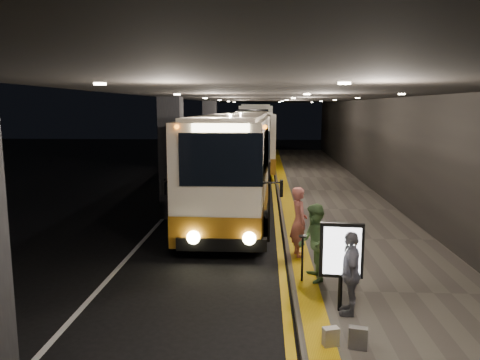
{
  "coord_description": "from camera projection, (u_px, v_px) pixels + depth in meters",
  "views": [
    {
      "loc": [
        1.89,
        -12.77,
        4.06
      ],
      "look_at": [
        1.1,
        2.16,
        1.7
      ],
      "focal_mm": 35.0,
      "sensor_mm": 36.0,
      "label": 1
    }
  ],
  "objects": [
    {
      "name": "coach_third",
      "position": [
        255.0,
        129.0,
        43.68
      ],
      "size": [
        3.08,
        13.11,
        4.1
      ],
      "rotation": [
        0.0,
        0.0,
        0.03
      ],
      "color": "beige",
      "rests_on": "ground"
    },
    {
      "name": "passenger_waiting_grey",
      "position": [
        350.0,
        273.0,
        8.81
      ],
      "size": [
        0.59,
        1.0,
        1.61
      ],
      "primitive_type": "imported",
      "rotation": [
        0.0,
        0.0,
        -1.69
      ],
      "color": "#4E4C52",
      "rests_on": "sidewalk"
    },
    {
      "name": "canopy",
      "position": [
        282.0,
        92.0,
        17.41
      ],
      "size": [
        9.0,
        50.0,
        0.4
      ],
      "primitive_type": "cube",
      "color": "black",
      "rests_on": "support_columns"
    },
    {
      "name": "coach_main",
      "position": [
        235.0,
        169.0,
        17.53
      ],
      "size": [
        2.78,
        11.78,
        3.65
      ],
      "rotation": [
        0.0,
        0.0,
        -0.03
      ],
      "color": "beige",
      "rests_on": "ground"
    },
    {
      "name": "passenger_boarding",
      "position": [
        299.0,
        222.0,
        12.23
      ],
      "size": [
        0.56,
        0.74,
        1.85
      ],
      "primitive_type": "imported",
      "rotation": [
        0.0,
        0.0,
        1.76
      ],
      "color": "#B35D53",
      "rests_on": "sidewalk"
    },
    {
      "name": "bag_polka",
      "position": [
        358.0,
        338.0,
        7.59
      ],
      "size": [
        0.33,
        0.2,
        0.37
      ],
      "primitive_type": "cube",
      "rotation": [
        0.0,
        0.0,
        -0.23
      ],
      "color": "black",
      "rests_on": "sidewalk"
    },
    {
      "name": "terminal_wall",
      "position": [
        402.0,
        135.0,
        17.42
      ],
      "size": [
        0.1,
        50.0,
        6.0
      ],
      "primitive_type": "cube",
      "color": "black",
      "rests_on": "ground"
    },
    {
      "name": "info_sign",
      "position": [
        342.0,
        252.0,
        8.87
      ],
      "size": [
        0.83,
        0.2,
        1.74
      ],
      "rotation": [
        0.0,
        0.0,
        -0.1
      ],
      "color": "black",
      "rests_on": "sidewalk"
    },
    {
      "name": "support_columns",
      "position": [
        172.0,
        158.0,
        17.01
      ],
      "size": [
        0.8,
        24.8,
        4.4
      ],
      "color": "black",
      "rests_on": "ground"
    },
    {
      "name": "bag_plain",
      "position": [
        331.0,
        337.0,
        7.68
      ],
      "size": [
        0.29,
        0.22,
        0.32
      ],
      "primitive_type": "cube",
      "rotation": [
        0.0,
        0.0,
        0.3
      ],
      "color": "beige",
      "rests_on": "sidewalk"
    },
    {
      "name": "passenger_waiting_green",
      "position": [
        314.0,
        243.0,
        10.48
      ],
      "size": [
        0.61,
        0.9,
        1.76
      ],
      "primitive_type": "imported",
      "rotation": [
        0.0,
        0.0,
        -1.48
      ],
      "color": "#4C723F",
      "rests_on": "sidewalk"
    },
    {
      "name": "tactile_strip",
      "position": [
        289.0,
        208.0,
        18.08
      ],
      "size": [
        0.5,
        50.0,
        0.01
      ],
      "primitive_type": "cube",
      "color": "gold",
      "rests_on": "sidewalk"
    },
    {
      "name": "ground",
      "position": [
        198.0,
        250.0,
        13.32
      ],
      "size": [
        90.0,
        90.0,
        0.0
      ],
      "primitive_type": "plane",
      "color": "black"
    },
    {
      "name": "lane_line_white",
      "position": [
        170.0,
        211.0,
        18.35
      ],
      "size": [
        0.12,
        50.0,
        0.01
      ],
      "primitive_type": "cube",
      "color": "silver",
      "rests_on": "ground"
    },
    {
      "name": "stanchion_post",
      "position": [
        302.0,
        259.0,
        10.48
      ],
      "size": [
        0.05,
        0.05,
        1.05
      ],
      "primitive_type": "cylinder",
      "color": "black",
      "rests_on": "sidewalk"
    },
    {
      "name": "coach_second",
      "position": [
        252.0,
        142.0,
        30.74
      ],
      "size": [
        2.96,
        11.65,
        3.63
      ],
      "rotation": [
        0.0,
        0.0,
        0.05
      ],
      "color": "beige",
      "rests_on": "ground"
    },
    {
      "name": "sidewalk",
      "position": [
        338.0,
        211.0,
        18.0
      ],
      "size": [
        4.5,
        50.0,
        0.15
      ],
      "primitive_type": "cube",
      "color": "#514C44",
      "rests_on": "ground"
    },
    {
      "name": "kerb_stripe_yellow",
      "position": [
        276.0,
        212.0,
        18.13
      ],
      "size": [
        0.18,
        50.0,
        0.01
      ],
      "primitive_type": "cube",
      "color": "gold",
      "rests_on": "ground"
    }
  ]
}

